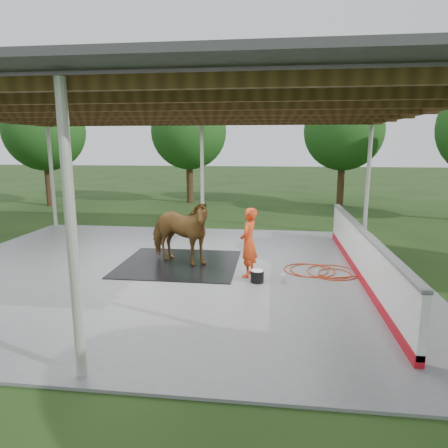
# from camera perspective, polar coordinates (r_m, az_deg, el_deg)

# --- Properties ---
(ground) EXTENTS (100.00, 100.00, 0.00)m
(ground) POSITION_cam_1_polar(r_m,az_deg,el_deg) (10.16, -7.69, -6.69)
(ground) COLOR #1E3814
(concrete_slab) EXTENTS (12.00, 10.00, 0.05)m
(concrete_slab) POSITION_cam_1_polar(r_m,az_deg,el_deg) (10.15, -7.70, -6.56)
(concrete_slab) COLOR slate
(concrete_slab) RESTS_ON ground
(pavilion_structure) EXTENTS (12.60, 10.60, 4.05)m
(pavilion_structure) POSITION_cam_1_polar(r_m,az_deg,el_deg) (9.71, -8.33, 16.18)
(pavilion_structure) COLOR beige
(pavilion_structure) RESTS_ON ground
(dasher_board) EXTENTS (0.16, 8.00, 1.15)m
(dasher_board) POSITION_cam_1_polar(r_m,az_deg,el_deg) (9.90, 19.00, -4.13)
(dasher_board) COLOR #AB0E1A
(dasher_board) RESTS_ON concrete_slab
(tree_belt) EXTENTS (28.00, 28.00, 5.80)m
(tree_belt) POSITION_cam_1_polar(r_m,az_deg,el_deg) (10.50, -5.33, 14.89)
(tree_belt) COLOR #382314
(tree_belt) RESTS_ON ground
(rubber_mat) EXTENTS (3.01, 2.82, 0.02)m
(rubber_mat) POSITION_cam_1_polar(r_m,az_deg,el_deg) (10.55, -6.41, -5.63)
(rubber_mat) COLOR black
(rubber_mat) RESTS_ON concrete_slab
(horse) EXTENTS (2.20, 1.62, 1.69)m
(horse) POSITION_cam_1_polar(r_m,az_deg,el_deg) (10.34, -6.51, -1.07)
(horse) COLOR brown
(horse) RESTS_ON rubber_mat
(handler) EXTENTS (0.53, 0.68, 1.64)m
(handler) POSITION_cam_1_polar(r_m,az_deg,el_deg) (9.36, 3.52, -2.64)
(handler) COLOR red
(handler) RESTS_ON concrete_slab
(wash_bucket) EXTENTS (0.30, 0.30, 0.28)m
(wash_bucket) POSITION_cam_1_polar(r_m,az_deg,el_deg) (9.14, 4.76, -7.42)
(wash_bucket) COLOR black
(wash_bucket) RESTS_ON concrete_slab
(soap_bottle_a) EXTENTS (0.13, 0.14, 0.28)m
(soap_bottle_a) POSITION_cam_1_polar(r_m,az_deg,el_deg) (9.19, 8.40, -7.43)
(soap_bottle_a) COLOR silver
(soap_bottle_a) RESTS_ON concrete_slab
(soap_bottle_b) EXTENTS (0.12, 0.12, 0.19)m
(soap_bottle_b) POSITION_cam_1_polar(r_m,az_deg,el_deg) (9.80, 13.16, -6.68)
(soap_bottle_b) COLOR #338CD8
(soap_bottle_b) RESTS_ON concrete_slab
(hose_coil) EXTENTS (2.40, 1.27, 0.02)m
(hose_coil) POSITION_cam_1_polar(r_m,az_deg,el_deg) (10.14, 13.63, -6.59)
(hose_coil) COLOR #B42F0C
(hose_coil) RESTS_ON concrete_slab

